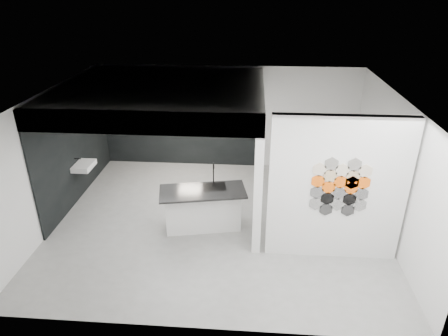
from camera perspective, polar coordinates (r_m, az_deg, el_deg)
floor at (r=8.86m, az=-0.80°, el=-7.58°), size 7.00×6.00×0.01m
partition_panel at (r=7.42m, az=15.82°, el=-3.08°), size 2.45×0.15×2.80m
bay_clad_back at (r=11.17m, az=-6.17°, el=6.21°), size 4.40×0.04×2.35m
bay_clad_left at (r=10.06m, az=-20.43°, el=2.49°), size 0.04×4.00×2.35m
bulkhead at (r=8.93m, az=-8.80°, el=10.38°), size 4.40×4.00×0.40m
corner_column at (r=7.37m, az=4.84°, el=-4.33°), size 0.16×0.16×2.35m
fascia_beam at (r=7.15m, az=-12.09°, el=6.33°), size 4.40×0.16×0.40m
wall_basin at (r=9.92m, az=-19.38°, el=0.29°), size 0.40×0.60×0.12m
display_shelf at (r=11.02m, az=-5.78°, el=6.64°), size 3.00×0.15×0.04m
kitchen_island at (r=8.42m, az=-3.03°, el=-5.68°), size 1.86×1.10×1.41m
stockpot at (r=11.23m, az=-11.36°, el=7.15°), size 0.23×0.23×0.15m
kettle at (r=10.88m, az=-1.86°, el=7.10°), size 0.23×0.23×0.17m
glass_bowl at (r=10.84m, az=1.30°, el=6.87°), size 0.18×0.18×0.11m
glass_vase at (r=10.84m, az=1.30°, el=6.95°), size 0.12×0.12×0.14m
bottle_dark at (r=11.06m, az=-7.79°, el=7.10°), size 0.07×0.07×0.14m
utensil_cup at (r=11.17m, az=-10.02°, el=7.02°), size 0.10×0.10×0.10m
hex_tile_cluster at (r=7.31m, az=16.29°, el=-2.68°), size 1.04×0.02×1.16m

